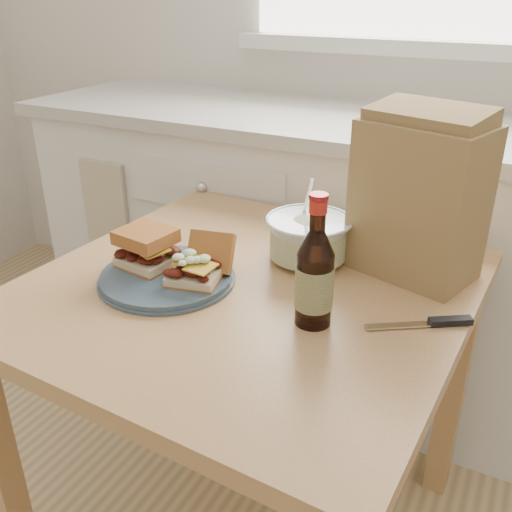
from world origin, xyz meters
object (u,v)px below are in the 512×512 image
at_px(beer_bottle, 315,277).
at_px(paper_bag, 419,201).
at_px(dining_table, 247,327).
at_px(coleslaw_bowl, 308,240).
at_px(plate, 167,277).

relative_size(beer_bottle, paper_bag, 0.78).
bearing_deg(dining_table, paper_bag, 40.14).
bearing_deg(coleslaw_bowl, dining_table, -112.76).
bearing_deg(beer_bottle, coleslaw_bowl, 100.58).
distance_m(dining_table, paper_bag, 0.46).
relative_size(coleslaw_bowl, paper_bag, 0.60).
relative_size(plate, paper_bag, 0.86).
distance_m(dining_table, plate, 0.21).
xyz_separation_m(coleslaw_bowl, paper_bag, (0.22, 0.05, 0.11)).
bearing_deg(paper_bag, dining_table, -126.51).
xyz_separation_m(dining_table, plate, (-0.16, -0.07, 0.12)).
bearing_deg(beer_bottle, plate, 164.23).
distance_m(plate, paper_bag, 0.56).
xyz_separation_m(coleslaw_bowl, beer_bottle, (0.11, -0.24, 0.05)).
bearing_deg(plate, paper_bag, 32.18).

